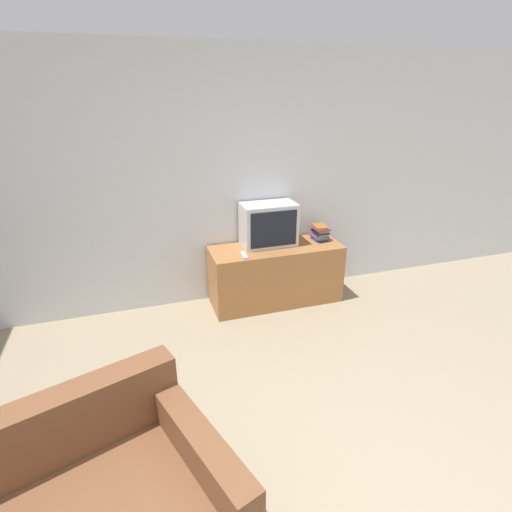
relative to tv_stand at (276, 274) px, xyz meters
name	(u,v)px	position (x,y,z in m)	size (l,w,h in m)	color
wall_back	(209,183)	(-0.62, 0.31, 0.98)	(9.00, 0.06, 2.60)	silver
tv_stand	(276,274)	(0.00, 0.00, 0.00)	(1.40, 0.51, 0.64)	#9E6638
television	(269,225)	(-0.06, 0.09, 0.55)	(0.57, 0.33, 0.45)	silver
book_stack	(320,233)	(0.54, 0.06, 0.40)	(0.17, 0.23, 0.16)	#23478E
remote_on_stand	(244,256)	(-0.40, -0.15, 0.33)	(0.06, 0.17, 0.02)	#B7B7B7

